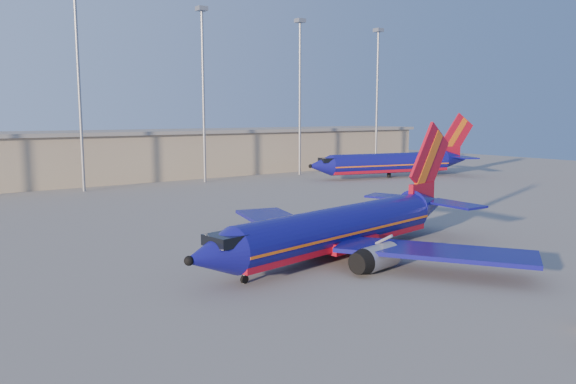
{
  "coord_description": "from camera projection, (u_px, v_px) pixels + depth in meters",
  "views": [
    {
      "loc": [
        -28.7,
        -38.43,
        11.25
      ],
      "look_at": [
        2.06,
        4.16,
        4.0
      ],
      "focal_mm": 35.0,
      "sensor_mm": 36.0,
      "label": 1
    }
  ],
  "objects": [
    {
      "name": "aircraft_main",
      "position": [
        344.0,
        228.0,
        44.83
      ],
      "size": [
        31.09,
        29.68,
        10.59
      ],
      "rotation": [
        0.0,
        0.0,
        0.17
      ],
      "color": "navy",
      "rests_on": "ground"
    },
    {
      "name": "aircraft_second",
      "position": [
        393.0,
        163.0,
        101.07
      ],
      "size": [
        33.67,
        15.33,
        11.58
      ],
      "rotation": [
        0.0,
        0.0,
        -0.24
      ],
      "color": "navy",
      "rests_on": "ground"
    },
    {
      "name": "ground",
      "position": [
        297.0,
        244.0,
        49.05
      ],
      "size": [
        220.0,
        220.0,
        0.0
      ],
      "primitive_type": "plane",
      "color": "slate",
      "rests_on": "ground"
    },
    {
      "name": "terminal_building",
      "position": [
        149.0,
        154.0,
        100.84
      ],
      "size": [
        122.0,
        16.0,
        8.5
      ],
      "color": "gray",
      "rests_on": "ground"
    },
    {
      "name": "light_mast_row",
      "position": [
        145.0,
        74.0,
        86.49
      ],
      "size": [
        101.6,
        1.6,
        28.65
      ],
      "color": "gray",
      "rests_on": "ground"
    }
  ]
}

